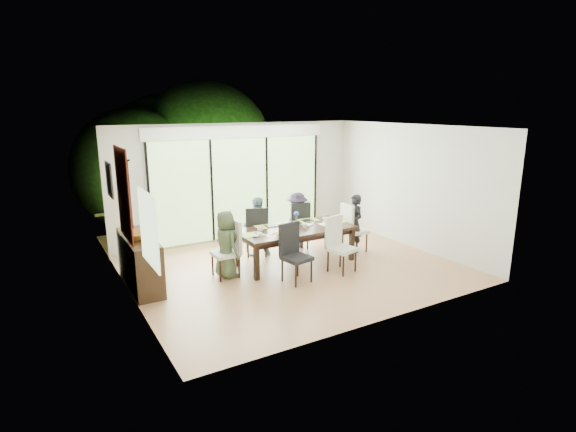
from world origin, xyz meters
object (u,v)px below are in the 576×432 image
person_far_left (256,226)px  bowl (139,235)px  person_far_right (297,220)px  table_top (296,229)px  chair_left_end (225,249)px  person_left_end (226,244)px  person_right_end (354,223)px  laptop (259,235)px  cup_a (260,229)px  chair_far_left (256,230)px  chair_near_left (297,254)px  cup_b (305,226)px  sideboard (140,262)px  vase (296,224)px  chair_right_end (355,227)px  chair_far_right (297,224)px  chair_near_right (342,245)px  cup_c (326,220)px

person_far_left → bowl: size_ratio=2.62×
person_far_right → bowl: bearing=0.9°
table_top → chair_left_end: size_ratio=2.18×
person_left_end → person_right_end: size_ratio=1.00×
chair_left_end → laptop: 0.69m
person_far_right → laptop: size_ratio=3.91×
cup_a → chair_far_left: bearing=70.3°
chair_near_left → cup_b: bearing=39.8°
cup_a → bowl: (-2.25, 0.09, 0.19)m
chair_far_left → sideboard: bearing=34.1°
table_top → sideboard: sideboard is taller
vase → person_far_right: bearing=57.3°
chair_right_end → person_far_left: size_ratio=0.85×
person_left_end → chair_far_right: bearing=-76.7°
cup_a → bowl: size_ratio=0.25×
person_right_end → chair_far_left: bearing=-109.2°
chair_near_right → person_left_end: size_ratio=0.85×
chair_far_left → bowl: (-2.50, -0.61, 0.43)m
table_top → person_far_right: (0.55, 0.83, -0.07)m
chair_right_end → person_far_right: bearing=53.2°
table_top → cup_c: size_ratio=19.35×
laptop → vase: bearing=-35.7°
cup_a → cup_c: bearing=-1.9°
chair_right_end → cup_c: (-0.70, 0.10, 0.24)m
chair_near_left → bowl: 2.72m
chair_right_end → bowl: chair_right_end is taller
chair_right_end → cup_b: chair_right_end is taller
table_top → laptop: size_ratio=7.27×
person_left_end → person_right_end: 2.96m
chair_left_end → chair_far_right: bearing=112.1°
sideboard → chair_right_end: bearing=-4.3°
chair_far_left → person_right_end: bearing=178.7°
person_right_end → table_top: bearing=-85.4°
cup_a → person_left_end: bearing=-169.1°
vase → chair_far_left: bearing=122.0°
chair_far_left → person_far_left: person_far_left is taller
bowl → person_left_end: bearing=-9.1°
chair_right_end → person_left_end: 2.98m
chair_far_left → chair_near_left: 1.72m
table_top → chair_near_right: 1.02m
person_right_end → cup_a: bearing=-89.3°
sideboard → cup_c: bearing=-3.6°
laptop → person_far_right: bearing=-11.5°
chair_left_end → chair_near_right: size_ratio=1.00×
chair_near_left → bowl: size_ratio=2.24×
chair_right_end → sideboard: (-4.45, 0.34, -0.08)m
chair_near_right → cup_c: size_ratio=8.87×
chair_right_end → cup_b: size_ratio=11.00×
laptop → cup_c: cup_c is taller
table_top → person_left_end: bearing=180.0°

